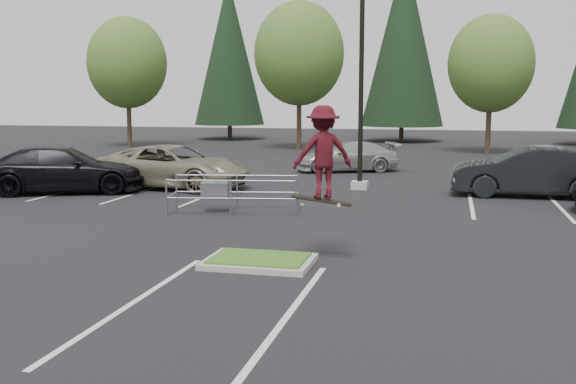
% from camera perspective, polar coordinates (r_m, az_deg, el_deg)
% --- Properties ---
extents(ground, '(120.00, 120.00, 0.00)m').
position_cam_1_polar(ground, '(14.06, -2.45, -6.15)').
color(ground, black).
rests_on(ground, ground).
extents(grass_median, '(2.20, 1.60, 0.16)m').
position_cam_1_polar(grass_median, '(14.04, -2.45, -5.84)').
color(grass_median, '#A09B95').
rests_on(grass_median, ground).
extents(stall_lines, '(22.62, 17.60, 0.01)m').
position_cam_1_polar(stall_lines, '(20.10, -1.42, -1.82)').
color(stall_lines, silver).
rests_on(stall_lines, ground).
extents(light_pole, '(0.70, 0.60, 10.12)m').
position_cam_1_polar(light_pole, '(25.34, 6.23, 10.52)').
color(light_pole, '#A09B95').
rests_on(light_pole, ground).
extents(decid_a, '(5.44, 5.44, 8.91)m').
position_cam_1_polar(decid_a, '(48.37, -13.43, 10.36)').
color(decid_a, '#38281C').
rests_on(decid_a, ground).
extents(decid_b, '(5.89, 5.89, 9.64)m').
position_cam_1_polar(decid_b, '(44.79, 0.95, 11.37)').
color(decid_b, '#38281C').
rests_on(decid_b, ground).
extents(decid_c, '(5.12, 5.12, 8.38)m').
position_cam_1_polar(decid_c, '(43.03, 16.78, 10.12)').
color(decid_c, '#38281C').
rests_on(decid_c, ground).
extents(conif_a, '(5.72, 5.72, 13.00)m').
position_cam_1_polar(conif_a, '(56.11, -5.03, 11.75)').
color(conif_a, '#38281C').
rests_on(conif_a, ground).
extents(conif_b, '(6.38, 6.38, 14.50)m').
position_cam_1_polar(conif_b, '(53.91, 9.75, 12.62)').
color(conif_b, '#38281C').
rests_on(conif_b, ground).
extents(cart_corral, '(4.02, 2.04, 1.09)m').
position_cam_1_polar(cart_corral, '(20.33, -5.82, 0.19)').
color(cart_corral, gray).
rests_on(cart_corral, ground).
extents(skateboarder, '(1.43, 1.17, 2.08)m').
position_cam_1_polar(skateboarder, '(13.97, 2.91, 3.35)').
color(skateboarder, black).
rests_on(skateboarder, ground).
extents(car_l_tan, '(6.20, 3.48, 1.64)m').
position_cam_1_polar(car_l_tan, '(26.07, -9.73, 2.14)').
color(car_l_tan, gray).
rests_on(car_l_tan, ground).
extents(car_l_black, '(6.23, 4.39, 1.67)m').
position_cam_1_polar(car_l_black, '(25.75, -18.75, 1.80)').
color(car_l_black, black).
rests_on(car_l_black, ground).
extents(car_r_charc, '(5.32, 1.89, 1.75)m').
position_cam_1_polar(car_r_charc, '(24.88, 19.79, 1.64)').
color(car_r_charc, black).
rests_on(car_r_charc, ground).
extents(car_far_silver, '(5.11, 3.55, 1.37)m').
position_cam_1_polar(car_far_silver, '(31.55, 5.20, 3.00)').
color(car_far_silver, '#A5A4A0').
rests_on(car_far_silver, ground).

